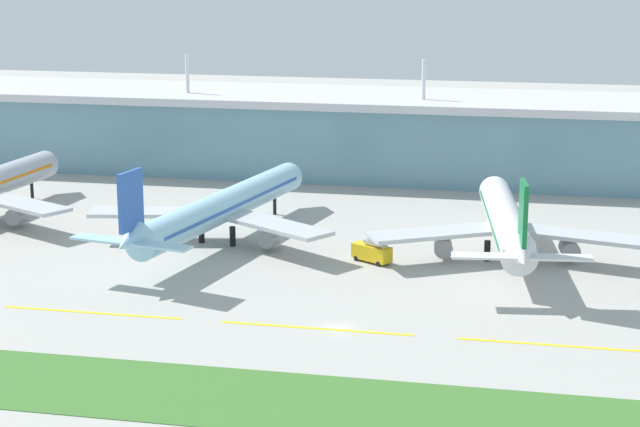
{
  "coord_description": "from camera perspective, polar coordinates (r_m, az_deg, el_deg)",
  "views": [
    {
      "loc": [
        27.86,
        -146.19,
        53.0
      ],
      "look_at": [
        -10.71,
        39.0,
        7.0
      ],
      "focal_mm": 61.96,
      "sensor_mm": 36.0,
      "label": 1
    }
  ],
  "objects": [
    {
      "name": "ground_plane",
      "position": [
        157.98,
        0.92,
        -5.94
      ],
      "size": [
        600.0,
        600.0,
        0.0
      ],
      "primitive_type": "plane",
      "color": "#A8A59E"
    },
    {
      "name": "terminal_building",
      "position": [
        259.55,
        5.45,
        4.01
      ],
      "size": [
        288.0,
        34.0,
        28.09
      ],
      "color": "#6693A8",
      "rests_on": "ground"
    },
    {
      "name": "airliner_near_middle",
      "position": [
        201.89,
        -5.18,
        0.28
      ],
      "size": [
        47.91,
        68.42,
        18.9
      ],
      "color": "#9ED1EA",
      "rests_on": "ground"
    },
    {
      "name": "airliner_far_middle",
      "position": [
        192.98,
        9.59,
        -0.49
      ],
      "size": [
        48.37,
        58.7,
        18.9
      ],
      "color": "silver",
      "rests_on": "ground"
    },
    {
      "name": "taxiway_stripe_mid_west",
      "position": [
        167.73,
        -11.69,
        -5.04
      ],
      "size": [
        28.0,
        0.7,
        0.04
      ],
      "primitive_type": "cube",
      "color": "yellow",
      "rests_on": "ground"
    },
    {
      "name": "taxiway_stripe_centre",
      "position": [
        157.74,
        -0.21,
        -5.96
      ],
      "size": [
        28.0,
        0.7,
        0.04
      ],
      "primitive_type": "cube",
      "color": "yellow",
      "rests_on": "ground"
    },
    {
      "name": "taxiway_stripe_mid_east",
      "position": [
        154.72,
        12.29,
        -6.69
      ],
      "size": [
        28.0,
        0.7,
        0.04
      ],
      "primitive_type": "cube",
      "color": "yellow",
      "rests_on": "ground"
    },
    {
      "name": "grass_verge",
      "position": [
        133.33,
        -1.3,
        -9.74
      ],
      "size": [
        300.0,
        18.0,
        0.1
      ],
      "primitive_type": "cube",
      "color": "#3D702D",
      "rests_on": "ground"
    },
    {
      "name": "fuel_truck",
      "position": [
        189.43,
        2.74,
        -1.88
      ],
      "size": [
        7.5,
        5.97,
        4.95
      ],
      "color": "gold",
      "rests_on": "ground"
    }
  ]
}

